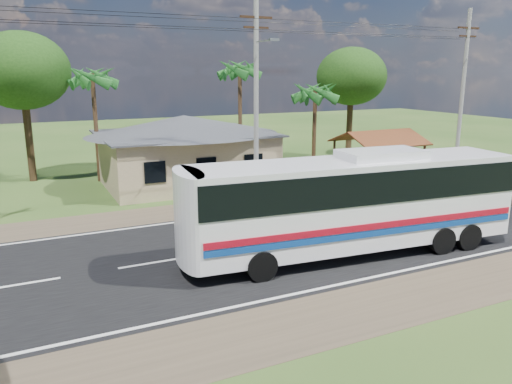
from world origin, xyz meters
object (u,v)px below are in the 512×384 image
(waiting_shed, at_px, (379,139))
(person, at_px, (367,183))
(motorcycle, at_px, (296,191))
(coach_bus, at_px, (355,196))

(waiting_shed, relative_size, person, 3.38)
(waiting_shed, relative_size, motorcycle, 3.09)
(coach_bus, bearing_deg, motorcycle, 80.13)
(waiting_shed, height_order, person, waiting_shed)
(motorcycle, bearing_deg, person, -97.36)
(person, bearing_deg, motorcycle, -40.00)
(waiting_shed, distance_m, coach_bus, 14.71)
(waiting_shed, relative_size, coach_bus, 0.39)
(coach_bus, height_order, motorcycle, coach_bus)
(motorcycle, xyz_separation_m, person, (4.02, -1.22, 0.33))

